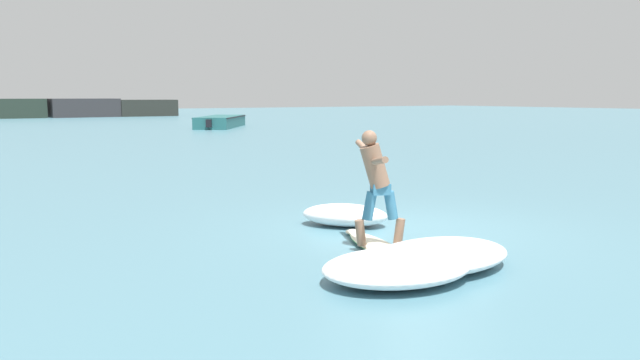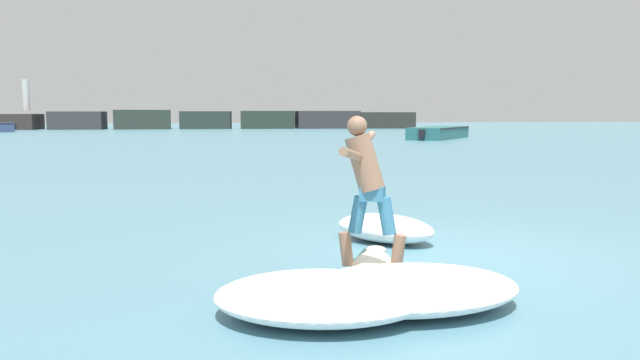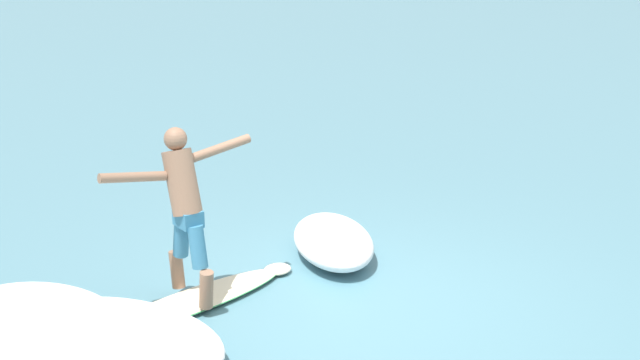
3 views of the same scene
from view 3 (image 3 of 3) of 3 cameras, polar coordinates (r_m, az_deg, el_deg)
name	(u,v)px [view 3 (image 3 of 3)]	position (r m, az deg, el deg)	size (l,w,h in m)	color
ground_plane	(361,303)	(8.71, 2.65, -7.88)	(200.00, 200.00, 0.00)	teal
surfboard	(196,300)	(8.75, -7.95, -7.61)	(1.06, 2.32, 0.23)	beige
surfer	(184,201)	(8.40, -8.70, -1.31)	(0.86, 1.47, 1.65)	#8F6850
wave_foam_at_tail	(333,241)	(9.66, 0.85, -3.93)	(1.60, 1.65, 0.38)	white
wave_foam_at_nose	(34,324)	(8.33, -17.83, -8.79)	(2.09, 1.69, 0.35)	white
wave_foam_beside	(114,341)	(7.88, -13.06, -10.01)	(2.13, 1.44, 0.34)	white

